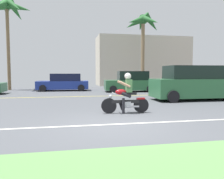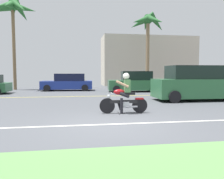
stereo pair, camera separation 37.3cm
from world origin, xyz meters
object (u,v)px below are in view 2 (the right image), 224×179
Objects in this scene: palm_tree_1 at (13,11)px; parked_car_3 at (191,82)px; palm_tree_0 at (148,25)px; motorcyclist at (124,96)px; suv_nearby at (198,84)px; parked_car_2 at (134,82)px; parked_car_1 at (68,83)px.

parked_car_3 is at bearing -14.27° from palm_tree_1.
palm_tree_0 is at bearing 4.32° from palm_tree_1.
motorcyclist is at bearing -61.02° from palm_tree_1.
motorcyclist is 0.50× the size of parked_car_3.
palm_tree_1 is at bearing 118.98° from motorcyclist.
suv_nearby is at bearing -115.32° from parked_car_3.
suv_nearby is 17.09m from palm_tree_1.
motorcyclist is 0.22× the size of palm_tree_1.
parked_car_2 is at bearing 179.70° from parked_car_3.
parked_car_3 is at bearing -11.37° from parked_car_1.
parked_car_3 is (2.91, 6.14, -0.17)m from suv_nearby.
palm_tree_0 is (-2.38, 4.86, 5.67)m from parked_car_3.
palm_tree_1 reaches higher than parked_car_1.
motorcyclist is 0.42× the size of parked_car_1.
motorcyclist is 6.00m from suv_nearby.
motorcyclist reaches higher than parked_car_1.
palm_tree_1 is (-15.29, 3.89, 6.35)m from parked_car_3.
parked_car_1 is 5.81m from parked_car_2.
parked_car_3 is 7.83m from palm_tree_0.
motorcyclist is 0.44× the size of parked_car_2.
suv_nearby is 1.21× the size of parked_car_2.
motorcyclist is 16.41m from palm_tree_0.
parked_car_3 is at bearing -0.30° from parked_car_2.
parked_car_2 is (-2.11, 6.17, -0.17)m from suv_nearby.
suv_nearby is 12.31m from palm_tree_0.
palm_tree_1 is (-12.91, -0.97, 0.69)m from palm_tree_0.
suv_nearby is 1.15× the size of parked_car_1.
suv_nearby is 1.37× the size of parked_car_3.
parked_car_1 is 10.65m from parked_car_3.
parked_car_3 is (7.89, 9.47, 0.12)m from motorcyclist.
parked_car_1 is at bearing 159.08° from parked_car_2.
motorcyclist is 0.24× the size of palm_tree_0.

